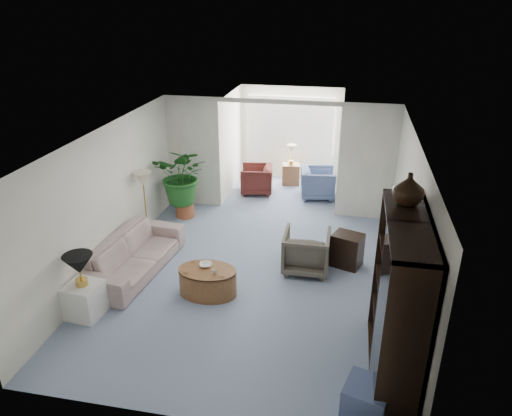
% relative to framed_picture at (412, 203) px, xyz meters
% --- Properties ---
extents(floor, '(6.00, 6.00, 0.00)m').
position_rel_framed_picture_xyz_m(floor, '(-2.46, 0.10, -1.70)').
color(floor, '#7E8FA6').
rests_on(floor, ground).
extents(sunroom_floor, '(2.60, 2.60, 0.00)m').
position_rel_framed_picture_xyz_m(sunroom_floor, '(-2.46, 4.20, -1.70)').
color(sunroom_floor, '#7E8FA6').
rests_on(sunroom_floor, ground).
extents(back_pier_left, '(1.20, 0.12, 2.50)m').
position_rel_framed_picture_xyz_m(back_pier_left, '(-4.36, 3.10, -0.45)').
color(back_pier_left, white).
rests_on(back_pier_left, ground).
extents(back_pier_right, '(1.20, 0.12, 2.50)m').
position_rel_framed_picture_xyz_m(back_pier_right, '(-0.56, 3.10, -0.45)').
color(back_pier_right, white).
rests_on(back_pier_right, ground).
extents(back_header, '(2.60, 0.12, 0.10)m').
position_rel_framed_picture_xyz_m(back_header, '(-2.46, 3.10, 0.75)').
color(back_header, white).
rests_on(back_header, back_pier_left).
extents(window_pane, '(2.20, 0.02, 1.50)m').
position_rel_framed_picture_xyz_m(window_pane, '(-2.46, 5.28, -0.30)').
color(window_pane, white).
extents(window_blinds, '(2.20, 0.02, 1.50)m').
position_rel_framed_picture_xyz_m(window_blinds, '(-2.46, 5.25, -0.30)').
color(window_blinds, white).
extents(framed_picture, '(0.04, 0.50, 0.40)m').
position_rel_framed_picture_xyz_m(framed_picture, '(0.00, 0.00, 0.00)').
color(framed_picture, '#C1B39A').
extents(sofa, '(1.11, 2.33, 0.66)m').
position_rel_framed_picture_xyz_m(sofa, '(-4.49, 0.04, -1.37)').
color(sofa, '#B8AE9C').
rests_on(sofa, ground).
extents(end_table, '(0.54, 0.54, 0.54)m').
position_rel_framed_picture_xyz_m(end_table, '(-4.69, -1.31, -1.43)').
color(end_table, white).
rests_on(end_table, ground).
extents(table_lamp, '(0.44, 0.44, 0.30)m').
position_rel_framed_picture_xyz_m(table_lamp, '(-4.69, -1.31, -0.81)').
color(table_lamp, black).
rests_on(table_lamp, end_table).
extents(floor_lamp, '(0.36, 0.36, 0.28)m').
position_rel_framed_picture_xyz_m(floor_lamp, '(-4.79, 1.29, -0.45)').
color(floor_lamp, beige).
rests_on(floor_lamp, ground).
extents(coffee_table, '(1.16, 1.16, 0.45)m').
position_rel_framed_picture_xyz_m(coffee_table, '(-3.04, -0.40, -1.47)').
color(coffee_table, brown).
rests_on(coffee_table, ground).
extents(coffee_bowl, '(0.25, 0.25, 0.05)m').
position_rel_framed_picture_xyz_m(coffee_bowl, '(-3.09, -0.30, -1.22)').
color(coffee_bowl, white).
rests_on(coffee_bowl, coffee_table).
extents(coffee_cup, '(0.11, 0.11, 0.09)m').
position_rel_framed_picture_xyz_m(coffee_cup, '(-2.89, -0.50, -1.21)').
color(coffee_cup, beige).
rests_on(coffee_cup, coffee_table).
extents(wingback_chair, '(0.79, 0.82, 0.74)m').
position_rel_framed_picture_xyz_m(wingback_chair, '(-1.55, 0.66, -1.33)').
color(wingback_chair, '#5E594A').
rests_on(wingback_chair, ground).
extents(side_table_dark, '(0.61, 0.55, 0.61)m').
position_rel_framed_picture_xyz_m(side_table_dark, '(-0.85, 0.96, -1.40)').
color(side_table_dark, black).
rests_on(side_table_dark, ground).
extents(entertainment_cabinet, '(0.52, 1.93, 2.15)m').
position_rel_framed_picture_xyz_m(entertainment_cabinet, '(-0.23, -1.63, -0.63)').
color(entertainment_cabinet, black).
rests_on(entertainment_cabinet, ground).
extents(cabinet_urn, '(0.38, 0.38, 0.40)m').
position_rel_framed_picture_xyz_m(cabinet_urn, '(-0.23, -1.13, 0.65)').
color(cabinet_urn, black).
rests_on(cabinet_urn, entertainment_cabinet).
extents(ottoman, '(0.61, 0.61, 0.39)m').
position_rel_framed_picture_xyz_m(ottoman, '(-0.55, -2.39, -1.50)').
color(ottoman, slate).
rests_on(ottoman, ground).
extents(plant_pot, '(0.40, 0.40, 0.32)m').
position_rel_framed_picture_xyz_m(plant_pot, '(-4.38, 2.39, -1.54)').
color(plant_pot, '#A0502E').
rests_on(plant_pot, ground).
extents(house_plant, '(1.16, 1.00, 1.29)m').
position_rel_framed_picture_xyz_m(house_plant, '(-4.38, 2.39, -0.74)').
color(house_plant, '#1F5B1F').
rests_on(house_plant, plant_pot).
extents(sunroom_chair_blue, '(0.89, 0.87, 0.72)m').
position_rel_framed_picture_xyz_m(sunroom_chair_blue, '(-1.61, 4.05, -1.34)').
color(sunroom_chair_blue, slate).
rests_on(sunroom_chair_blue, ground).
extents(sunroom_chair_maroon, '(0.85, 0.83, 0.69)m').
position_rel_framed_picture_xyz_m(sunroom_chair_maroon, '(-3.11, 4.05, -1.36)').
color(sunroom_chair_maroon, maroon).
rests_on(sunroom_chair_maroon, ground).
extents(sunroom_table, '(0.48, 0.40, 0.53)m').
position_rel_framed_picture_xyz_m(sunroom_table, '(-2.36, 4.80, -1.43)').
color(sunroom_table, brown).
rests_on(sunroom_table, ground).
extents(shelf_clutter, '(0.30, 1.25, 1.06)m').
position_rel_framed_picture_xyz_m(shelf_clutter, '(-0.28, -1.62, -0.76)').
color(shelf_clutter, black).
rests_on(shelf_clutter, entertainment_cabinet).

